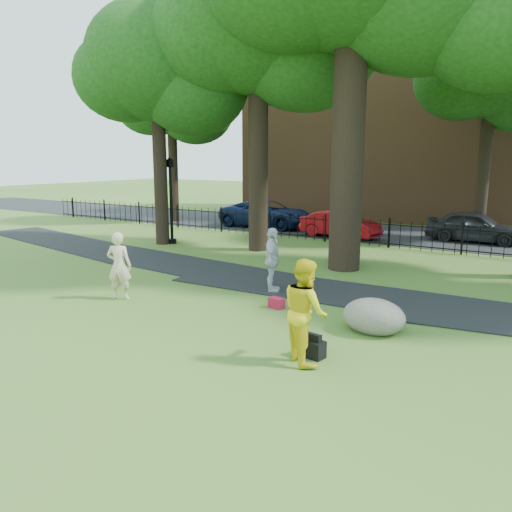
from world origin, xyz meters
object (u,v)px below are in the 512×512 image
Objects in this scene: man at (305,311)px; lamppost at (171,202)px; woman at (119,266)px; boulder at (374,314)px; red_sedan at (340,224)px.

lamppost reaches higher than man.
lamppost is at bearing -81.59° from woman.
boulder is 13.51m from lamppost.
man is (6.28, -1.15, 0.07)m from woman.
lamppost is (-4.91, 7.64, 0.97)m from woman.
man is 0.52× the size of lamppost.
red_sedan is at bearing 116.05° from boulder.
woman is 6.39m from man.
man reaches higher than red_sedan.
red_sedan is (-5.40, 14.52, -0.36)m from man.
red_sedan is at bearing 51.62° from lamppost.
lamppost is at bearing 140.99° from red_sedan.
man is at bearing -103.82° from boulder.
lamppost is at bearing 151.10° from boulder.
red_sedan reaches higher than boulder.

